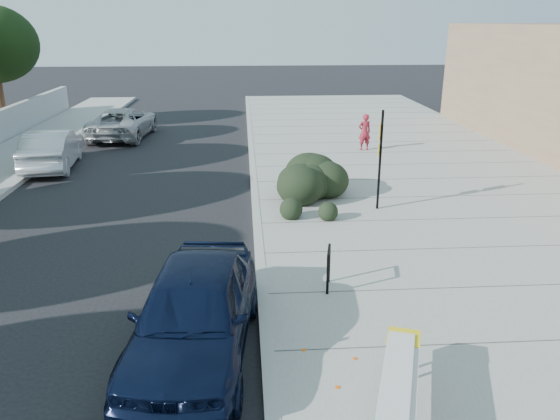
{
  "coord_description": "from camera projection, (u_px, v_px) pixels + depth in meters",
  "views": [
    {
      "loc": [
        -0.31,
        -9.69,
        5.29
      ],
      "look_at": [
        0.52,
        2.61,
        1.0
      ],
      "focal_mm": 35.0,
      "sensor_mm": 36.0,
      "label": 1
    }
  ],
  "objects": [
    {
      "name": "suv_silver",
      "position": [
        123.0,
        123.0,
        25.83
      ],
      "size": [
        2.75,
        5.27,
        1.42
      ],
      "primitive_type": "imported",
      "rotation": [
        0.0,
        0.0,
        3.06
      ],
      "color": "#A8AAAE",
      "rests_on": "ground"
    },
    {
      "name": "wagon_silver",
      "position": [
        52.0,
        149.0,
        20.45
      ],
      "size": [
        2.04,
        4.58,
        1.46
      ],
      "primitive_type": "imported",
      "rotation": [
        0.0,
        0.0,
        3.26
      ],
      "color": "silver",
      "rests_on": "ground"
    },
    {
      "name": "bike_rack",
      "position": [
        329.0,
        264.0,
        10.93
      ],
      "size": [
        0.16,
        0.58,
        0.86
      ],
      "rotation": [
        0.0,
        0.0,
        -0.2
      ],
      "color": "black",
      "rests_on": "sidewalk_near"
    },
    {
      "name": "sidewalk_near",
      "position": [
        448.0,
        209.0,
        15.93
      ],
      "size": [
        11.2,
        50.0,
        0.15
      ],
      "primitive_type": "cube",
      "color": "gray",
      "rests_on": "ground"
    },
    {
      "name": "pedestrian",
      "position": [
        365.0,
        132.0,
        22.65
      ],
      "size": [
        0.61,
        0.46,
        1.51
      ],
      "primitive_type": "imported",
      "rotation": [
        0.0,
        0.0,
        3.33
      ],
      "color": "maroon",
      "rests_on": "sidewalk_near"
    },
    {
      "name": "sedan_navy",
      "position": [
        194.0,
        312.0,
        8.91
      ],
      "size": [
        2.3,
        4.75,
        1.56
      ],
      "primitive_type": "imported",
      "rotation": [
        0.0,
        0.0,
        -0.1
      ],
      "color": "black",
      "rests_on": "ground"
    },
    {
      "name": "bench",
      "position": [
        399.0,
        382.0,
        7.3
      ],
      "size": [
        1.23,
        2.36,
        0.71
      ],
      "rotation": [
        0.0,
        0.0,
        -0.33
      ],
      "color": "gray",
      "rests_on": "sidewalk_near"
    },
    {
      "name": "sign_post",
      "position": [
        380.0,
        154.0,
        15.25
      ],
      "size": [
        0.15,
        0.32,
        2.84
      ],
      "rotation": [
        0.0,
        0.0,
        -0.31
      ],
      "color": "black",
      "rests_on": "sidewalk_near"
    },
    {
      "name": "ground",
      "position": [
        263.0,
        301.0,
        10.89
      ],
      "size": [
        120.0,
        120.0,
        0.0
      ],
      "primitive_type": "plane",
      "color": "black",
      "rests_on": "ground"
    },
    {
      "name": "hedge",
      "position": [
        314.0,
        178.0,
        16.29
      ],
      "size": [
        2.62,
        3.95,
        1.36
      ],
      "primitive_type": "ellipsoid",
      "rotation": [
        0.0,
        0.0,
        0.24
      ],
      "color": "black",
      "rests_on": "sidewalk_near"
    },
    {
      "name": "curb_near",
      "position": [
        256.0,
        213.0,
        15.57
      ],
      "size": [
        0.22,
        50.0,
        0.17
      ],
      "primitive_type": "cube",
      "color": "#9E9E99",
      "rests_on": "ground"
    }
  ]
}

